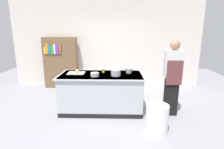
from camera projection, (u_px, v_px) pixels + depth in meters
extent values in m
plane|color=gray|center=(102.00, 110.00, 4.38)|extent=(10.00, 10.00, 0.00)
cube|color=silver|center=(106.00, 43.00, 6.06)|extent=(6.40, 0.12, 3.00)
cube|color=#B7BABF|center=(101.00, 92.00, 4.28)|extent=(1.90, 0.90, 0.90)
cube|color=#B7BABF|center=(101.00, 75.00, 4.17)|extent=(1.98, 0.98, 0.03)
cube|color=black|center=(100.00, 116.00, 3.93)|extent=(1.90, 0.01, 0.10)
cube|color=silver|center=(76.00, 73.00, 4.25)|extent=(0.40, 0.28, 0.02)
sphere|color=tan|center=(77.00, 71.00, 4.20)|extent=(0.09, 0.09, 0.09)
cylinder|color=#B7BABF|center=(116.00, 73.00, 4.03)|extent=(0.22, 0.22, 0.14)
cube|color=black|center=(110.00, 70.00, 4.02)|extent=(0.04, 0.02, 0.01)
cube|color=black|center=(121.00, 71.00, 4.01)|extent=(0.04, 0.02, 0.01)
cylinder|color=#99999E|center=(129.00, 71.00, 4.29)|extent=(0.14, 0.14, 0.11)
cube|color=black|center=(125.00, 69.00, 4.28)|extent=(0.04, 0.02, 0.01)
cube|color=black|center=(132.00, 69.00, 4.28)|extent=(0.04, 0.02, 0.01)
cylinder|color=#B7BABF|center=(95.00, 75.00, 3.98)|extent=(0.19, 0.19, 0.08)
cylinder|color=yellow|center=(103.00, 71.00, 4.34)|extent=(0.07, 0.07, 0.10)
cylinder|color=white|center=(157.00, 119.00, 3.34)|extent=(0.42, 0.42, 0.56)
cube|color=black|center=(171.00, 96.00, 4.06)|extent=(0.28, 0.20, 0.90)
cube|color=silver|center=(173.00, 64.00, 3.87)|extent=(0.38, 0.24, 0.60)
sphere|color=#A87A5B|center=(175.00, 45.00, 3.78)|extent=(0.22, 0.22, 0.22)
cube|color=brown|center=(175.00, 73.00, 3.80)|extent=(0.34, 0.02, 0.54)
cube|color=brown|center=(61.00, 63.00, 5.97)|extent=(1.10, 0.28, 1.70)
cube|color=yellow|center=(45.00, 50.00, 5.72)|extent=(0.05, 0.03, 0.22)
cube|color=orange|center=(47.00, 49.00, 5.70)|extent=(0.08, 0.03, 0.33)
cube|color=teal|center=(49.00, 49.00, 5.71)|extent=(0.06, 0.03, 0.28)
cube|color=green|center=(52.00, 50.00, 5.71)|extent=(0.08, 0.03, 0.26)
cube|color=white|center=(54.00, 49.00, 5.70)|extent=(0.06, 0.03, 0.31)
cube|color=purple|center=(57.00, 49.00, 5.69)|extent=(0.08, 0.03, 0.32)
cube|color=brown|center=(60.00, 49.00, 5.69)|extent=(0.07, 0.03, 0.32)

